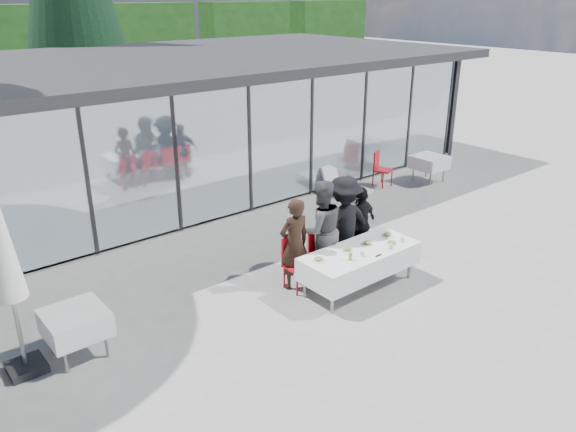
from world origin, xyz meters
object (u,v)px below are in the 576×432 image
object	(u,v)px
diner_c	(343,223)
diner_chair_d	(361,236)
market_umbrella	(2,249)
diner_chair_c	(344,242)
plate_d	(387,235)
spare_table_right	(429,162)
plate_extra	(391,243)
dining_table	(360,261)
diner_chair_a	(295,260)
diner_a	(294,244)
plate_a	(319,259)
spare_chair_a	(380,167)
juice_bottle	(350,256)
spare_chair_b	(390,151)
lounger	(342,185)
plate_c	(367,243)
diner_chair_b	(321,251)
diner_b	(320,230)
diner_d	(361,224)
folded_eyeglasses	(379,255)
spare_table_left	(76,323)

from	to	relation	value
diner_c	diner_chair_d	xyz separation A→B (m)	(0.48, -0.03, -0.39)
market_umbrella	diner_chair_c	bearing A→B (deg)	-5.44
plate_d	spare_table_right	bearing A→B (deg)	29.86
plate_extra	dining_table	bearing A→B (deg)	163.11
diner_chair_a	dining_table	bearing A→B (deg)	-40.15
diner_a	dining_table	bearing A→B (deg)	142.50
diner_chair_a	diner_chair_c	distance (m)	1.22
diner_chair_a	plate_a	world-z (taller)	diner_chair_a
spare_chair_a	juice_bottle	bearing A→B (deg)	-142.67
spare_chair_b	lounger	world-z (taller)	spare_chair_b
plate_extra	spare_table_right	world-z (taller)	plate_extra
plate_extra	spare_chair_a	distance (m)	5.63
plate_c	market_umbrella	xyz separation A→B (m)	(-5.71, 1.22, 1.15)
diner_chair_b	spare_chair_b	xyz separation A→B (m)	(6.40, 3.88, 0.00)
dining_table	juice_bottle	size ratio (longest dim) A/B	16.54
spare_chair_a	lounger	xyz separation A→B (m)	(-1.33, 0.14, -0.28)
plate_d	diner_b	bearing A→B (deg)	148.21
diner_d	diner_chair_d	distance (m)	0.24
diner_chair_a	plate_d	distance (m)	1.86
diner_b	diner_d	xyz separation A→B (m)	(1.08, -0.00, -0.18)
diner_c	lounger	world-z (taller)	diner_c
diner_d	folded_eyeglasses	world-z (taller)	diner_d
dining_table	plate_d	size ratio (longest dim) A/B	9.87
juice_bottle	lounger	distance (m)	5.55
diner_chair_b	diner_chair_d	bearing A→B (deg)	0.00
diner_b	market_umbrella	bearing A→B (deg)	11.77
diner_chair_c	folded_eyeglasses	bearing A→B (deg)	-103.22
diner_a	diner_chair_a	world-z (taller)	diner_a
diner_d	spare_table_left	world-z (taller)	diner_d
plate_c	juice_bottle	xyz separation A→B (m)	(-0.70, -0.25, 0.04)
plate_c	plate_d	xyz separation A→B (m)	(0.57, 0.02, 0.00)
diner_b	plate_extra	bearing A→B (deg)	149.93
juice_bottle	spare_table_left	bearing A→B (deg)	162.42
folded_eyeglasses	lounger	size ratio (longest dim) A/B	0.10
plate_extra	lounger	distance (m)	4.91
diner_chair_b	diner_c	distance (m)	0.71
plate_a	spare_chair_a	distance (m)	6.60
diner_chair_c	diner_chair_b	bearing A→B (deg)	180.00
diner_chair_d	plate_c	world-z (taller)	diner_chair_d
lounger	diner_chair_c	bearing A→B (deg)	-134.06
plate_extra	diner_chair_d	bearing A→B (deg)	78.10
diner_a	plate_c	world-z (taller)	diner_a
juice_bottle	spare_table_right	world-z (taller)	juice_bottle
plate_extra	lounger	xyz separation A→B (m)	(2.72, 4.05, -0.52)
juice_bottle	market_umbrella	xyz separation A→B (m)	(-5.01, 1.47, 1.11)
diner_d	spare_chair_b	bearing A→B (deg)	-156.02
diner_c	plate_d	distance (m)	0.86
diner_a	spare_chair_a	xyz separation A→B (m)	(5.56, 2.94, -0.32)
diner_chair_b	lounger	xyz separation A→B (m)	(3.60, 3.11, -0.28)
diner_d	spare_chair_a	bearing A→B (deg)	-154.60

